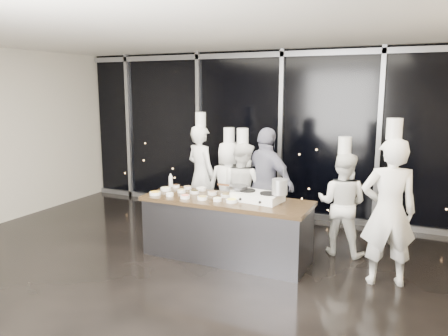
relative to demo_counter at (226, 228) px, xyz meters
The scene contains 15 objects.
ground 1.01m from the demo_counter, 90.00° to the right, with size 9.00×9.00×0.00m, color black.
room_shell 2.01m from the demo_counter, 78.94° to the right, with size 9.02×7.02×3.21m.
window_wall 2.78m from the demo_counter, 90.00° to the left, with size 8.90×0.11×3.20m.
demo_counter is the anchor object (origin of this frame).
stove 0.69m from the demo_counter, 10.56° to the left, with size 0.73×0.51×0.14m.
frying_pan 0.64m from the demo_counter, 46.04° to the left, with size 0.48×0.30×0.04m.
stock_pot 1.05m from the demo_counter, ahead, with size 0.21×0.21×0.21m, color #B2B2B5.
prep_bowls 0.73m from the demo_counter, behind, with size 1.39×0.71×0.05m.
squeeze_bottle 1.31m from the demo_counter, 164.22° to the left, with size 0.06×0.06×0.23m.
chef_far_left 1.83m from the demo_counter, 129.93° to the left, with size 0.78×0.66×2.05m.
chef_left 1.37m from the demo_counter, 112.73° to the left, with size 0.83×0.59×1.81m.
chef_center 1.10m from the demo_counter, 99.90° to the left, with size 0.92×0.81×1.83m.
guest 1.20m from the demo_counter, 77.82° to the left, with size 1.18×0.81×1.85m.
chef_right 1.77m from the demo_counter, 31.10° to the left, with size 0.80×0.65×1.78m.
chef_side 2.26m from the demo_counter, ahead, with size 0.80×0.65×2.12m.
Camera 1 is at (2.57, -4.66, 2.48)m, focal length 35.00 mm.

